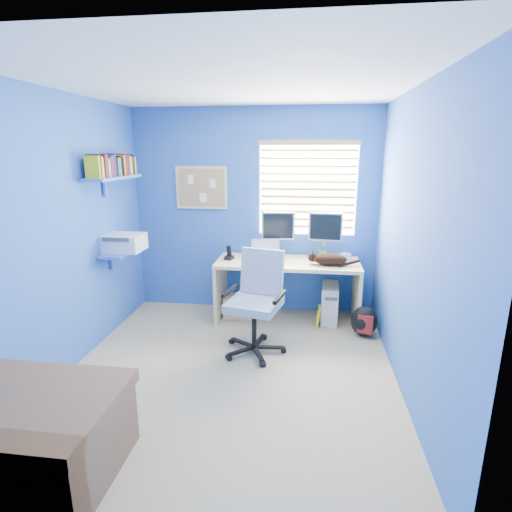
# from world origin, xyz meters

# --- Properties ---
(floor) EXTENTS (3.00, 3.20, 0.00)m
(floor) POSITION_xyz_m (0.00, 0.00, 0.00)
(floor) COLOR tan
(floor) RESTS_ON ground
(ceiling) EXTENTS (3.00, 3.20, 0.00)m
(ceiling) POSITION_xyz_m (0.00, 0.00, 2.50)
(ceiling) COLOR white
(ceiling) RESTS_ON wall_back
(wall_back) EXTENTS (3.00, 0.01, 2.50)m
(wall_back) POSITION_xyz_m (0.00, 1.60, 1.25)
(wall_back) COLOR blue
(wall_back) RESTS_ON ground
(wall_front) EXTENTS (3.00, 0.01, 2.50)m
(wall_front) POSITION_xyz_m (0.00, -1.60, 1.25)
(wall_front) COLOR blue
(wall_front) RESTS_ON ground
(wall_left) EXTENTS (0.01, 3.20, 2.50)m
(wall_left) POSITION_xyz_m (-1.50, 0.00, 1.25)
(wall_left) COLOR blue
(wall_left) RESTS_ON ground
(wall_right) EXTENTS (0.01, 3.20, 2.50)m
(wall_right) POSITION_xyz_m (1.50, 0.00, 1.25)
(wall_right) COLOR blue
(wall_right) RESTS_ON ground
(desk) EXTENTS (1.67, 0.65, 0.74)m
(desk) POSITION_xyz_m (0.45, 1.26, 0.37)
(desk) COLOR beige
(desk) RESTS_ON floor
(laptop) EXTENTS (0.35, 0.29, 0.22)m
(laptop) POSITION_xyz_m (0.18, 1.25, 0.85)
(laptop) COLOR silver
(laptop) RESTS_ON desk
(monitor_left) EXTENTS (0.41, 0.14, 0.54)m
(monitor_left) POSITION_xyz_m (0.31, 1.52, 1.01)
(monitor_left) COLOR silver
(monitor_left) RESTS_ON desk
(monitor_right) EXTENTS (0.41, 0.16, 0.54)m
(monitor_right) POSITION_xyz_m (0.87, 1.52, 1.01)
(monitor_right) COLOR silver
(monitor_right) RESTS_ON desk
(phone) EXTENTS (0.11, 0.13, 0.17)m
(phone) POSITION_xyz_m (-0.25, 1.24, 0.82)
(phone) COLOR black
(phone) RESTS_ON desk
(mug) EXTENTS (0.10, 0.09, 0.10)m
(mug) POSITION_xyz_m (0.85, 1.49, 0.79)
(mug) COLOR #2A884C
(mug) RESTS_ON desk
(cd_spindle) EXTENTS (0.13, 0.13, 0.07)m
(cd_spindle) POSITION_xyz_m (1.12, 1.41, 0.78)
(cd_spindle) COLOR silver
(cd_spindle) RESTS_ON desk
(cat) EXTENTS (0.40, 0.24, 0.13)m
(cat) POSITION_xyz_m (0.93, 1.15, 0.81)
(cat) COLOR black
(cat) RESTS_ON desk
(tower_pc) EXTENTS (0.21, 0.45, 0.45)m
(tower_pc) POSITION_xyz_m (0.96, 1.31, 0.23)
(tower_pc) COLOR beige
(tower_pc) RESTS_ON floor
(drawer_boxes) EXTENTS (0.35, 0.28, 0.27)m
(drawer_boxes) POSITION_xyz_m (-0.14, 1.27, 0.14)
(drawer_boxes) COLOR tan
(drawer_boxes) RESTS_ON floor
(yellow_book) EXTENTS (0.03, 0.17, 0.24)m
(yellow_book) POSITION_xyz_m (0.82, 1.11, 0.12)
(yellow_book) COLOR yellow
(yellow_book) RESTS_ON floor
(backpack) EXTENTS (0.34, 0.30, 0.34)m
(backpack) POSITION_xyz_m (1.32, 0.93, 0.17)
(backpack) COLOR black
(backpack) RESTS_ON floor
(bed_corner) EXTENTS (1.12, 0.80, 0.54)m
(bed_corner) POSITION_xyz_m (-1.05, -1.35, 0.27)
(bed_corner) COLOR brown
(bed_corner) RESTS_ON floor
(office_chair) EXTENTS (0.72, 0.72, 1.03)m
(office_chair) POSITION_xyz_m (0.18, 0.45, 0.38)
(office_chair) COLOR black
(office_chair) RESTS_ON floor
(window_blinds) EXTENTS (1.15, 0.05, 1.10)m
(window_blinds) POSITION_xyz_m (0.65, 1.57, 1.55)
(window_blinds) COLOR white
(window_blinds) RESTS_ON ground
(corkboard) EXTENTS (0.64, 0.02, 0.52)m
(corkboard) POSITION_xyz_m (-0.65, 1.58, 1.55)
(corkboard) COLOR beige
(corkboard) RESTS_ON ground
(wall_shelves) EXTENTS (0.42, 0.90, 1.05)m
(wall_shelves) POSITION_xyz_m (-1.35, 0.75, 1.43)
(wall_shelves) COLOR #3B6DC2
(wall_shelves) RESTS_ON ground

